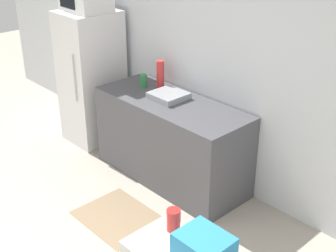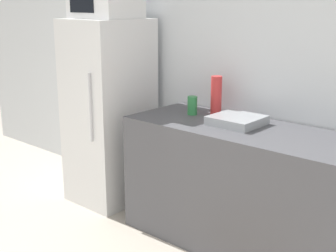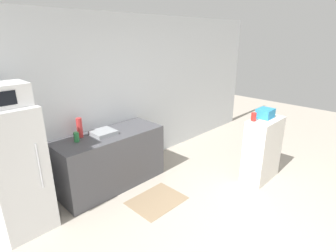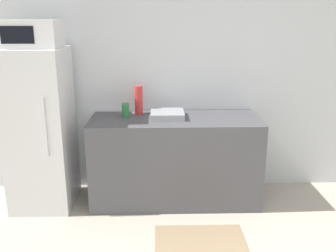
{
  "view_description": "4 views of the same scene",
  "coord_description": "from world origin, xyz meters",
  "views": [
    {
      "loc": [
        2.87,
        -0.47,
        2.64
      ],
      "look_at": [
        0.27,
        1.97,
        0.91
      ],
      "focal_mm": 50.0,
      "sensor_mm": 36.0,
      "label": 1
    },
    {
      "loc": [
        1.44,
        -0.17,
        1.69
      ],
      "look_at": [
        -0.23,
        1.73,
        1.0
      ],
      "focal_mm": 50.0,
      "sensor_mm": 36.0,
      "label": 2
    },
    {
      "loc": [
        -2.18,
        -0.77,
        2.28
      ],
      "look_at": [
        0.25,
        1.61,
        1.08
      ],
      "focal_mm": 28.0,
      "sensor_mm": 36.0,
      "label": 3
    },
    {
      "loc": [
        -0.34,
        -1.09,
        1.81
      ],
      "look_at": [
        -0.27,
        1.57,
        1.04
      ],
      "focal_mm": 40.0,
      "sensor_mm": 36.0,
      "label": 4
    }
  ],
  "objects": [
    {
      "name": "wall_back",
      "position": [
        0.0,
        2.8,
        1.3
      ],
      "size": [
        8.0,
        0.06,
        2.6
      ],
      "primitive_type": "cube",
      "color": "silver",
      "rests_on": "ground_plane"
    },
    {
      "name": "sink_basin",
      "position": [
        -0.25,
        2.47,
        0.89
      ],
      "size": [
        0.33,
        0.32,
        0.06
      ],
      "primitive_type": "cube",
      "color": "#9EA3A8",
      "rests_on": "counter"
    },
    {
      "name": "kitchen_rug",
      "position": [
        0.01,
        1.6,
        0.0
      ],
      "size": [
        0.76,
        0.6,
        0.01
      ],
      "primitive_type": "cube",
      "color": "#937A5B",
      "rests_on": "ground_plane"
    },
    {
      "name": "counter",
      "position": [
        -0.18,
        2.43,
        0.43
      ],
      "size": [
        1.65,
        0.66,
        0.86
      ],
      "primitive_type": "cube",
      "color": "#4C4C51",
      "rests_on": "ground_plane"
    },
    {
      "name": "microwave",
      "position": [
        -1.48,
        2.39,
        1.67
      ],
      "size": [
        0.51,
        0.4,
        0.24
      ],
      "color": "white",
      "rests_on": "refrigerator"
    },
    {
      "name": "refrigerator",
      "position": [
        -1.48,
        2.39,
        0.77
      ],
      "size": [
        0.56,
        0.64,
        1.55
      ],
      "color": "silver",
      "rests_on": "ground_plane"
    },
    {
      "name": "bottle_short",
      "position": [
        -0.66,
        2.49,
        0.93
      ],
      "size": [
        0.07,
        0.07,
        0.14
      ],
      "primitive_type": "cylinder",
      "color": "#2D7F42",
      "rests_on": "counter"
    },
    {
      "name": "bottle_tall",
      "position": [
        -0.54,
        2.62,
        1.01
      ],
      "size": [
        0.08,
        0.08,
        0.29
      ],
      "primitive_type": "cylinder",
      "color": "red",
      "rests_on": "counter"
    }
  ]
}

